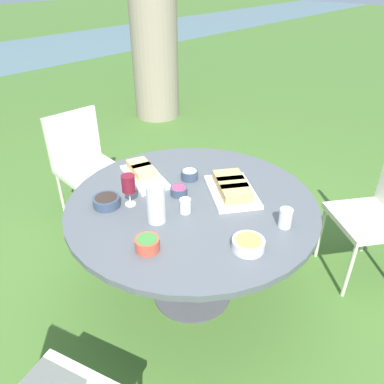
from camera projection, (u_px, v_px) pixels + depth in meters
The scene contains 15 objects.
ground_plane at pixel (192, 292), 2.48m from camera, with size 40.00×40.00×0.00m, color #446B2B.
dining_table at pixel (192, 215), 2.15m from camera, with size 1.40×1.40×0.73m.
chair_near_left at pixel (382, 209), 2.39m from camera, with size 0.60×0.60×0.89m.
chair_near_right at pixel (83, 159), 2.98m from camera, with size 0.47×0.45×0.89m.
water_pitcher at pixel (156, 203), 1.89m from camera, with size 0.10×0.10×0.21m.
wine_glass at pixel (129, 184), 2.00m from camera, with size 0.08×0.08×0.18m.
platter_bread_main at pixel (232, 188), 2.15m from camera, with size 0.43×0.46×0.08m.
platter_charcuterie at pixel (143, 172), 2.32m from camera, with size 0.31×0.43×0.07m.
bowl_fries at pixel (248, 244), 1.74m from camera, with size 0.15×0.15×0.05m.
bowl_salad at pixel (147, 243), 1.73m from camera, with size 0.12×0.12×0.06m.
bowl_olives at pixel (107, 201), 2.04m from camera, with size 0.15×0.15×0.06m.
bowl_dip_red at pixel (179, 190), 2.14m from camera, with size 0.10×0.10×0.05m.
bowl_dip_cream at pixel (190, 174), 2.29m from camera, with size 0.10×0.10×0.06m.
cup_water_near at pixel (185, 206), 1.99m from camera, with size 0.06×0.06×0.08m.
cup_water_far at pixel (285, 218), 1.87m from camera, with size 0.07×0.07×0.10m.
Camera 1 is at (-1.30, -1.18, 1.88)m, focal length 35.00 mm.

